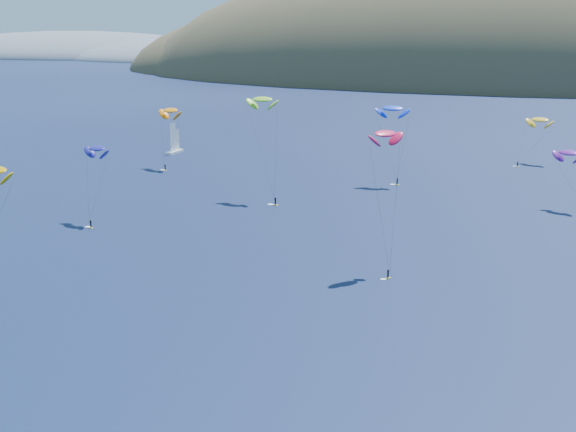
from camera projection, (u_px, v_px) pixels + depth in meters
The scene contains 10 objects.
island at pixel (552, 93), 585.06m from camera, with size 730.00×300.00×210.00m.
headland at pixel (98, 58), 897.37m from camera, with size 460.00×250.00×60.00m.
sailboat at pixel (175, 151), 268.29m from camera, with size 9.47×8.18×11.70m.
kitesurfer_1 at pixel (170, 110), 241.85m from camera, with size 10.28×11.74×19.72m.
kitesurfer_3 at pixel (262, 100), 200.64m from camera, with size 11.75×12.49×27.00m.
kitesurfer_4 at pixel (393, 108), 217.80m from camera, with size 9.38×5.87×23.01m.
kitesurfer_6 at pixel (569, 153), 190.61m from camera, with size 9.92×11.40×15.55m.
kitesurfer_9 at pixel (385, 134), 143.87m from camera, with size 7.26×12.59×26.66m.
kitesurfer_10 at pixel (97, 148), 179.39m from camera, with size 8.39×11.81×18.34m.
kitesurfer_11 at pixel (540, 120), 249.50m from camera, with size 11.08×14.33×15.88m.
Camera 1 is at (31.55, -57.62, 45.51)m, focal length 50.00 mm.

